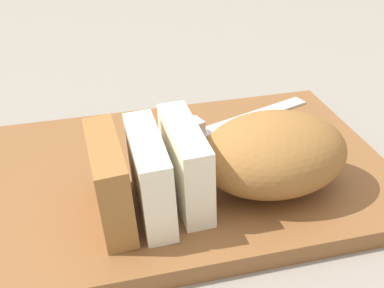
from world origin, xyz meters
TOP-DOWN VIEW (x-y plane):
  - ground_plane at (0.00, 0.00)m, footprint 3.00×3.00m
  - cutting_board at (0.00, 0.00)m, footprint 0.45×0.33m
  - bread_loaf at (-0.02, 0.06)m, footprint 0.27×0.13m
  - bread_knife at (-0.02, -0.06)m, footprint 0.24×0.09m
  - crumb_near_knife at (-0.04, 0.01)m, footprint 0.00×0.00m
  - crumb_near_loaf at (-0.02, -0.07)m, footprint 0.01×0.01m
  - crumb_stray_left at (0.02, -0.00)m, footprint 0.00×0.00m
  - crumb_stray_right at (-0.02, -0.01)m, footprint 0.00×0.00m

SIDE VIEW (x-z plane):
  - ground_plane at x=0.00m, z-range 0.00..0.00m
  - cutting_board at x=0.00m, z-range 0.00..0.02m
  - crumb_stray_right at x=-0.02m, z-range 0.02..0.02m
  - crumb_stray_left at x=0.02m, z-range 0.02..0.02m
  - crumb_near_knife at x=-0.04m, z-range 0.02..0.02m
  - crumb_near_loaf at x=-0.02m, z-range 0.02..0.03m
  - bread_knife at x=-0.02m, z-range 0.02..0.04m
  - bread_loaf at x=-0.02m, z-range 0.02..0.10m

